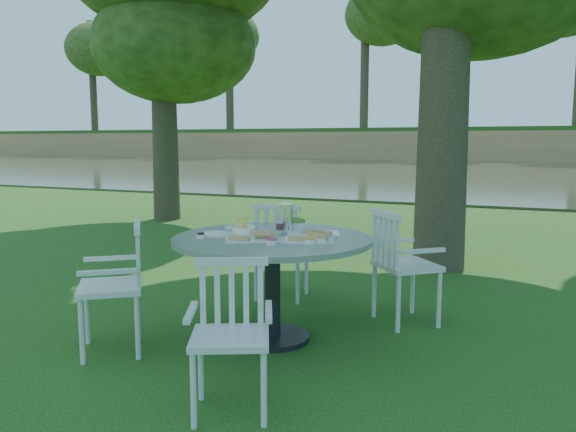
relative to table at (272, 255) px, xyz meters
The scene contains 9 objects.
ground 0.91m from the table, 110.14° to the left, with size 140.00×140.00×0.00m, color #113A0C.
table is the anchor object (origin of this frame).
chair_ne 1.09m from the table, 44.63° to the left, with size 0.65×0.65×0.94m.
chair_nw 1.10m from the table, 111.82° to the left, with size 0.53×0.50×0.92m.
chair_sw 1.09m from the table, 145.22° to the right, with size 0.63×0.64×0.92m.
chair_se 1.11m from the table, 77.18° to the right, with size 0.56×0.54×0.84m.
tableware 0.21m from the table, 106.16° to the left, with size 1.08×0.86×0.23m.
river 23.59m from the table, 90.52° to the left, with size 100.00×28.00×0.12m, color #313721.
far_bank 42.22m from the table, 89.92° to the left, with size 100.00×18.00×15.20m.
Camera 1 is at (1.98, -4.33, 1.51)m, focal length 35.00 mm.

